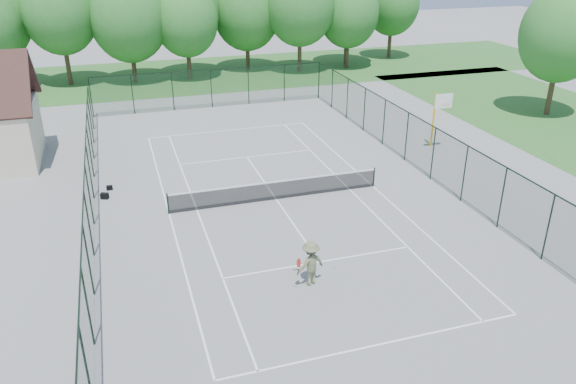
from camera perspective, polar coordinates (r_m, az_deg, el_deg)
name	(u,v)px	position (r m, az deg, el deg)	size (l,w,h in m)	color
ground	(276,199)	(29.00, -1.19, -0.77)	(140.00, 140.00, 0.00)	gray
grass_far	(190,75)	(57.02, -9.94, 11.66)	(80.00, 16.00, 0.01)	#356D2D
court_lines	(276,199)	(29.00, -1.19, -0.76)	(11.05, 23.85, 0.01)	white
tennis_net	(276,189)	(28.76, -1.20, 0.27)	(11.08, 0.08, 1.10)	black
fence_enclosure	(276,172)	(28.37, -1.22, 2.08)	(18.05, 36.05, 3.02)	#1A3D22
tree_line_far	(185,11)	(56.02, -10.40, 17.63)	(39.40, 6.40, 9.70)	#493625
basketball_goal	(439,109)	(36.54, 15.10, 8.11)	(1.20, 1.43, 3.65)	#FCBC00
tree_side	(562,34)	(46.34, 26.07, 14.18)	(5.95, 5.95, 9.43)	#493625
sports_bag_a	(105,196)	(30.53, -18.13, -0.39)	(0.39, 0.24, 0.31)	black
sports_bag_b	(110,188)	(31.53, -17.68, 0.41)	(0.31, 0.19, 0.24)	black
tennis_player	(311,263)	(21.80, 2.30, -7.26)	(2.14, 1.00, 1.85)	#656C4A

